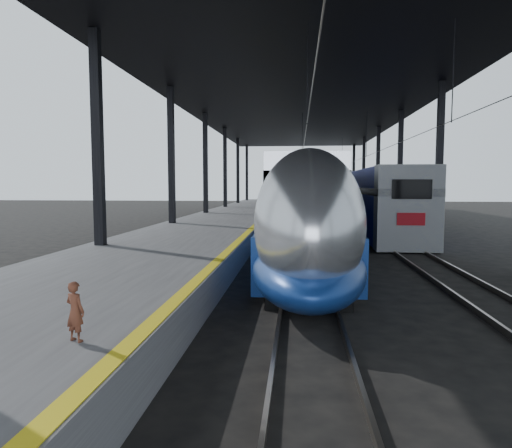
# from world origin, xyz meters

# --- Properties ---
(ground) EXTENTS (160.00, 160.00, 0.00)m
(ground) POSITION_xyz_m (0.00, 0.00, 0.00)
(ground) COLOR black
(ground) RESTS_ON ground
(platform) EXTENTS (6.00, 80.00, 1.00)m
(platform) POSITION_xyz_m (-3.50, 20.00, 0.50)
(platform) COLOR #4C4C4F
(platform) RESTS_ON ground
(yellow_strip) EXTENTS (0.30, 80.00, 0.01)m
(yellow_strip) POSITION_xyz_m (-0.70, 20.00, 1.00)
(yellow_strip) COLOR yellow
(yellow_strip) RESTS_ON platform
(rails) EXTENTS (6.52, 80.00, 0.16)m
(rails) POSITION_xyz_m (4.50, 20.00, 0.08)
(rails) COLOR slate
(rails) RESTS_ON ground
(canopy) EXTENTS (18.00, 75.00, 9.47)m
(canopy) POSITION_xyz_m (1.90, 20.00, 9.12)
(canopy) COLOR black
(canopy) RESTS_ON ground
(tgv_train) EXTENTS (3.10, 65.20, 4.45)m
(tgv_train) POSITION_xyz_m (2.00, 28.77, 2.08)
(tgv_train) COLOR #BABCC1
(tgv_train) RESTS_ON ground
(second_train) EXTENTS (3.08, 56.05, 4.24)m
(second_train) POSITION_xyz_m (7.00, 37.61, 2.15)
(second_train) COLOR navy
(second_train) RESTS_ON ground
(child) EXTENTS (0.38, 0.32, 0.89)m
(child) POSITION_xyz_m (-1.53, -5.40, 1.45)
(child) COLOR #52291B
(child) RESTS_ON platform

